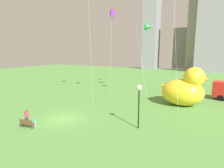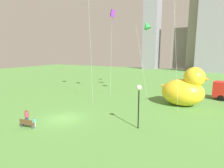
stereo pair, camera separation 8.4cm
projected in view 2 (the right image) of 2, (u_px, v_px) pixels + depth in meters
name	position (u px, v px, depth m)	size (l,w,h in m)	color
ground_plane	(64.00, 119.00, 20.62)	(140.00, 140.00, 0.00)	#579141
park_bench	(27.00, 123.00, 18.03)	(1.52, 0.71, 0.90)	brown
person_adult	(27.00, 116.00, 18.87)	(0.40, 0.40, 1.62)	#38476B
person_child	(35.00, 121.00, 18.47)	(0.22, 0.22, 0.91)	silver
giant_inflatable_duck	(184.00, 89.00, 25.36)	(6.58, 4.22, 5.45)	yellow
lamppost	(139.00, 94.00, 17.42)	(0.52, 0.52, 4.35)	black
city_skyline	(202.00, 28.00, 72.65)	(54.69, 18.19, 41.00)	gray
kite_green	(147.00, 25.00, 27.76)	(2.43, 1.98, 12.19)	silver
kite_purple	(113.00, 14.00, 28.88)	(1.06, 0.89, 14.09)	silver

